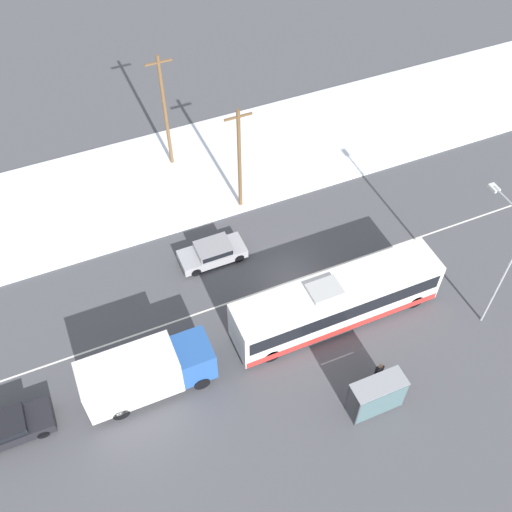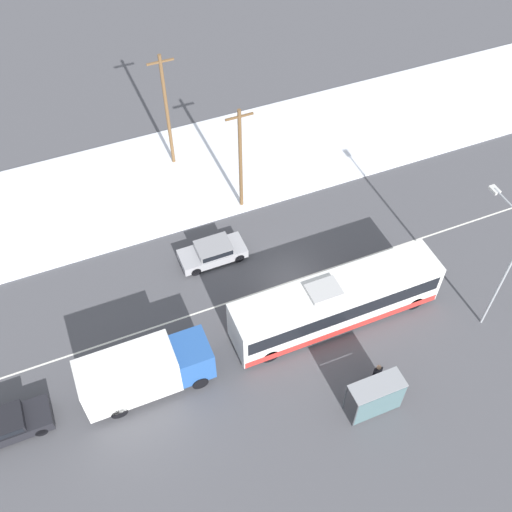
{
  "view_description": "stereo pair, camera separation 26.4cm",
  "coord_description": "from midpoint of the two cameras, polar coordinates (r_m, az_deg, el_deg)",
  "views": [
    {
      "loc": [
        -10.87,
        -19.95,
        29.38
      ],
      "look_at": [
        -1.64,
        1.67,
        1.4
      ],
      "focal_mm": 42.0,
      "sensor_mm": 36.0,
      "label": 1
    },
    {
      "loc": [
        -10.63,
        -20.05,
        29.38
      ],
      "look_at": [
        -1.64,
        1.67,
        1.4
      ],
      "focal_mm": 42.0,
      "sensor_mm": 36.0,
      "label": 2
    }
  ],
  "objects": [
    {
      "name": "ground_plane",
      "position": [
        37.13,
        3.14,
        -2.44
      ],
      "size": [
        120.0,
        120.0,
        0.0
      ],
      "primitive_type": "plane",
      "color": "#4C4C51"
    },
    {
      "name": "snow_lot",
      "position": [
        44.65,
        -3.44,
        8.82
      ],
      "size": [
        80.0,
        10.48,
        0.12
      ],
      "color": "silver",
      "rests_on": "ground_plane"
    },
    {
      "name": "lane_marking_center",
      "position": [
        37.13,
        3.14,
        -2.44
      ],
      "size": [
        60.0,
        0.12,
        0.0
      ],
      "color": "silver",
      "rests_on": "ground_plane"
    },
    {
      "name": "city_bus",
      "position": [
        34.46,
        7.46,
        -4.31
      ],
      "size": [
        12.34,
        2.57,
        3.33
      ],
      "color": "white",
      "rests_on": "ground_plane"
    },
    {
      "name": "box_truck",
      "position": [
        32.14,
        -10.77,
        -10.87
      ],
      "size": [
        6.88,
        2.3,
        3.17
      ],
      "color": "silver",
      "rests_on": "ground_plane"
    },
    {
      "name": "sedan_car",
      "position": [
        37.77,
        -4.35,
        0.41
      ],
      "size": [
        4.2,
        1.8,
        1.29
      ],
      "rotation": [
        0.0,
        0.0,
        3.14
      ],
      "color": "#9E9EA3",
      "rests_on": "ground_plane"
    },
    {
      "name": "parked_car_near_truck",
      "position": [
        33.85,
        -23.12,
        -14.91
      ],
      "size": [
        4.76,
        1.8,
        1.34
      ],
      "color": "black",
      "rests_on": "ground_plane"
    },
    {
      "name": "pedestrian_at_stop",
      "position": [
        33.18,
        11.41,
        -10.65
      ],
      "size": [
        0.57,
        0.25,
        1.57
      ],
      "color": "#23232D",
      "rests_on": "ground_plane"
    },
    {
      "name": "bus_shelter",
      "position": [
        31.66,
        11.52,
        -12.9
      ],
      "size": [
        2.86,
        1.2,
        2.4
      ],
      "color": "gray",
      "rests_on": "ground_plane"
    },
    {
      "name": "streetlamp",
      "position": [
        34.04,
        22.28,
        0.12
      ],
      "size": [
        0.36,
        3.13,
        8.45
      ],
      "color": "#9EA3A8",
      "rests_on": "ground_plane"
    },
    {
      "name": "utility_pole_roadside",
      "position": [
        38.64,
        -1.79,
        9.21
      ],
      "size": [
        1.8,
        0.24,
        7.95
      ],
      "color": "brown",
      "rests_on": "ground_plane"
    },
    {
      "name": "utility_pole_snowlot",
      "position": [
        42.26,
        -8.83,
        13.46
      ],
      "size": [
        1.8,
        0.24,
        8.84
      ],
      "color": "brown",
      "rests_on": "ground_plane"
    }
  ]
}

